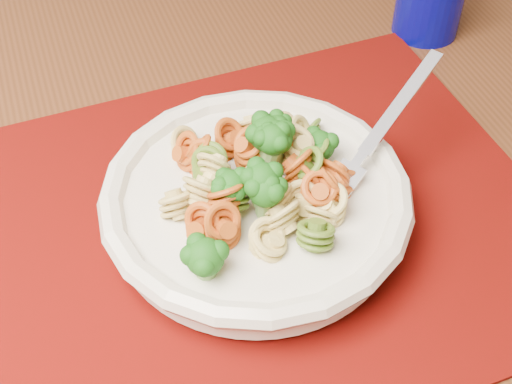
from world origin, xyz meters
name	(u,v)px	position (x,y,z in m)	size (l,w,h in m)	color
dining_table	(257,238)	(0.75, -0.06, 0.63)	(1.38, 0.93, 0.74)	#512B17
placemat	(243,227)	(0.71, -0.12, 0.74)	(0.50, 0.39, 0.00)	#570303
pasta_bowl	(256,202)	(0.72, -0.13, 0.77)	(0.24, 0.24, 0.05)	silver
pasta_broccoli_heap	(256,187)	(0.72, -0.13, 0.78)	(0.21, 0.21, 0.06)	#E1D06F
fork	(346,177)	(0.79, -0.15, 0.78)	(0.19, 0.02, 0.01)	silver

